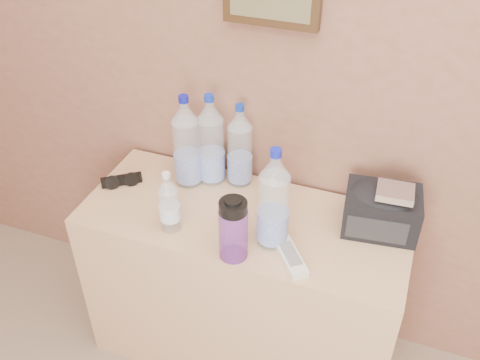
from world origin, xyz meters
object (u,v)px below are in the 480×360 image
(pet_large_a, at_px, (211,144))
(pet_large_c, at_px, (240,149))
(pet_small, at_px, (169,205))
(foil_packet, at_px, (395,192))
(toiletry_bag, at_px, (382,209))
(nalgene_bottle, at_px, (233,229))
(pet_large_b, at_px, (187,146))
(dresser, at_px, (244,286))
(pet_large_d, at_px, (273,203))
(sunglasses, at_px, (122,180))
(ac_remote, at_px, (290,257))

(pet_large_a, height_order, pet_large_c, pet_large_a)
(pet_small, xyz_separation_m, foil_packet, (0.67, 0.22, 0.07))
(pet_large_c, xyz_separation_m, pet_small, (-0.12, -0.32, -0.04))
(pet_large_c, relative_size, toiletry_bag, 1.35)
(nalgene_bottle, bearing_deg, pet_large_b, 134.19)
(dresser, distance_m, pet_large_a, 0.56)
(pet_small, relative_size, foil_packet, 1.97)
(pet_large_d, distance_m, sunglasses, 0.62)
(pet_large_b, bearing_deg, ac_remote, -29.13)
(dresser, bearing_deg, pet_small, -146.10)
(dresser, distance_m, pet_large_c, 0.53)
(pet_large_b, relative_size, toiletry_bag, 1.49)
(dresser, distance_m, pet_large_d, 0.52)
(dresser, height_order, pet_large_d, pet_large_d)
(pet_large_a, height_order, toiletry_bag, pet_large_a)
(dresser, distance_m, sunglasses, 0.60)
(pet_large_c, distance_m, pet_large_d, 0.33)
(pet_large_c, bearing_deg, pet_small, -110.88)
(pet_large_b, bearing_deg, dresser, -24.13)
(pet_large_d, relative_size, ac_remote, 2.05)
(foil_packet, bearing_deg, toiletry_bag, 144.10)
(pet_large_c, xyz_separation_m, foil_packet, (0.54, -0.10, 0.03))
(sunglasses, bearing_deg, foil_packet, -32.70)
(pet_large_a, bearing_deg, foil_packet, -6.80)
(toiletry_bag, bearing_deg, dresser, -173.78)
(foil_packet, bearing_deg, sunglasses, -175.86)
(pet_large_a, xyz_separation_m, nalgene_bottle, (0.22, -0.34, -0.05))
(pet_large_b, height_order, sunglasses, pet_large_b)
(pet_large_c, height_order, pet_large_d, pet_large_d)
(pet_large_b, xyz_separation_m, foil_packet, (0.72, -0.03, 0.02))
(toiletry_bag, distance_m, foil_packet, 0.10)
(dresser, relative_size, nalgene_bottle, 5.09)
(sunglasses, bearing_deg, toiletry_bag, -31.25)
(pet_small, xyz_separation_m, nalgene_bottle, (0.24, -0.04, 0.01))
(pet_large_b, bearing_deg, toiletry_bag, -1.13)
(pet_small, distance_m, toiletry_bag, 0.68)
(dresser, height_order, toiletry_bag, toiletry_bag)
(pet_large_b, bearing_deg, pet_large_a, 30.07)
(pet_large_d, bearing_deg, dresser, 146.79)
(ac_remote, bearing_deg, sunglasses, -140.14)
(ac_remote, bearing_deg, foil_packet, 93.01)
(pet_large_b, xyz_separation_m, toiletry_bag, (0.69, -0.01, -0.08))
(pet_large_a, relative_size, sunglasses, 2.37)
(ac_remote, bearing_deg, nalgene_bottle, -114.04)
(pet_large_b, relative_size, pet_small, 1.58)
(foil_packet, bearing_deg, dresser, -170.17)
(pet_large_c, height_order, nalgene_bottle, pet_large_c)
(dresser, xyz_separation_m, pet_large_d, (0.12, -0.08, 0.50))
(pet_large_a, distance_m, pet_small, 0.30)
(pet_large_a, bearing_deg, pet_large_c, 13.48)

